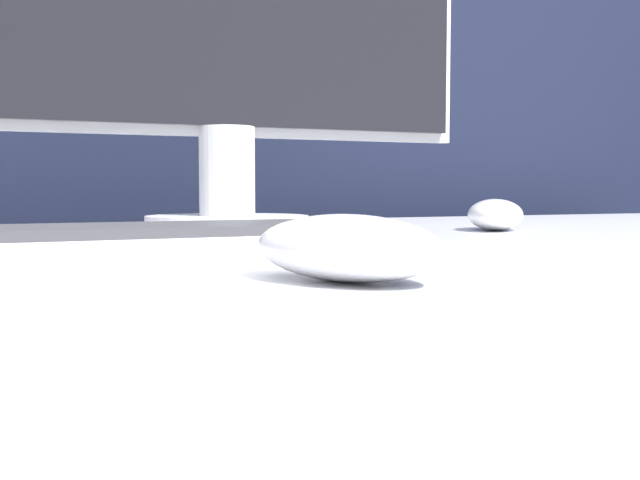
{
  "coord_description": "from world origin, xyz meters",
  "views": [
    {
      "loc": [
        -0.21,
        -0.67,
        0.79
      ],
      "look_at": [
        -0.03,
        -0.25,
        0.76
      ],
      "focal_mm": 42.0,
      "sensor_mm": 36.0,
      "label": 1
    }
  ],
  "objects_px": {
    "computer_mouse_near": "(346,248)",
    "monitor": "(225,24)",
    "keyboard": "(96,242)",
    "computer_mouse_far": "(495,215)"
  },
  "relations": [
    {
      "from": "keyboard",
      "to": "computer_mouse_far",
      "type": "height_order",
      "value": "computer_mouse_far"
    },
    {
      "from": "keyboard",
      "to": "monitor",
      "type": "height_order",
      "value": "monitor"
    },
    {
      "from": "computer_mouse_near",
      "to": "keyboard",
      "type": "distance_m",
      "value": 0.24
    },
    {
      "from": "computer_mouse_near",
      "to": "computer_mouse_far",
      "type": "xyz_separation_m",
      "value": [
        0.39,
        0.4,
        0.0
      ]
    },
    {
      "from": "computer_mouse_near",
      "to": "monitor",
      "type": "relative_size",
      "value": 0.23
    },
    {
      "from": "monitor",
      "to": "computer_mouse_far",
      "type": "height_order",
      "value": "monitor"
    },
    {
      "from": "computer_mouse_near",
      "to": "keyboard",
      "type": "relative_size",
      "value": 0.31
    },
    {
      "from": "keyboard",
      "to": "monitor",
      "type": "relative_size",
      "value": 0.74
    },
    {
      "from": "computer_mouse_far",
      "to": "keyboard",
      "type": "bearing_deg",
      "value": -127.25
    },
    {
      "from": "computer_mouse_near",
      "to": "keyboard",
      "type": "bearing_deg",
      "value": 93.97
    }
  ]
}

